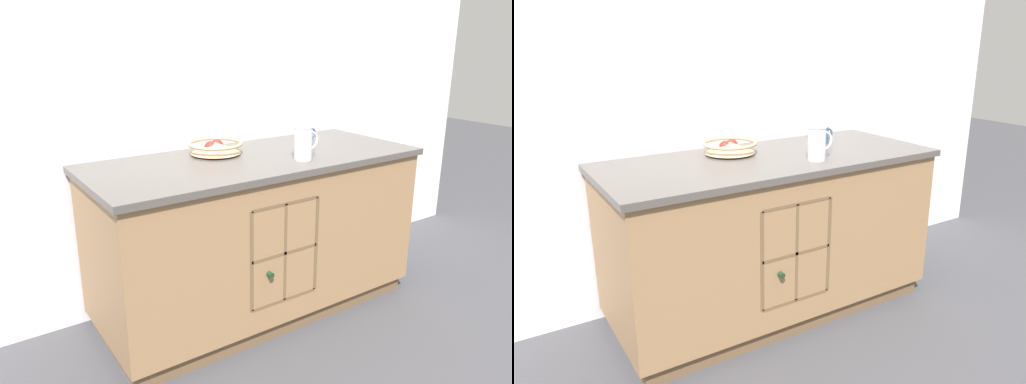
# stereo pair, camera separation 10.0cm
# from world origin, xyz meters

# --- Properties ---
(ground_plane) EXTENTS (14.00, 14.00, 0.00)m
(ground_plane) POSITION_xyz_m (0.00, 0.00, 0.00)
(ground_plane) COLOR #424247
(back_wall) EXTENTS (4.40, 0.06, 2.55)m
(back_wall) POSITION_xyz_m (0.00, 0.42, 1.27)
(back_wall) COLOR white
(back_wall) RESTS_ON ground_plane
(kitchen_island) EXTENTS (1.82, 0.76, 0.91)m
(kitchen_island) POSITION_xyz_m (-0.00, -0.00, 0.46)
(kitchen_island) COLOR brown
(kitchen_island) RESTS_ON ground_plane
(fruit_bowl) EXTENTS (0.30, 0.30, 0.08)m
(fruit_bowl) POSITION_xyz_m (-0.16, 0.17, 0.95)
(fruit_bowl) COLOR tan
(fruit_bowl) RESTS_ON kitchen_island
(white_pitcher) EXTENTS (0.15, 0.10, 0.18)m
(white_pitcher) POSITION_xyz_m (0.17, -0.19, 1.00)
(white_pitcher) COLOR white
(white_pitcher) RESTS_ON kitchen_island
(ceramic_mug) EXTENTS (0.12, 0.08, 0.10)m
(ceramic_mug) POSITION_xyz_m (0.46, 0.13, 0.96)
(ceramic_mug) COLOR #385684
(ceramic_mug) RESTS_ON kitchen_island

